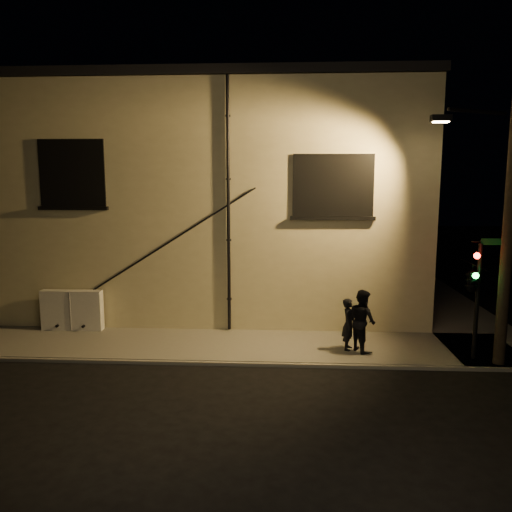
# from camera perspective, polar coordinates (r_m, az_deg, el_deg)

# --- Properties ---
(ground) EXTENTS (90.00, 90.00, 0.00)m
(ground) POSITION_cam_1_polar(r_m,az_deg,el_deg) (14.34, 2.99, -12.44)
(ground) COLOR black
(sidewalk) EXTENTS (21.00, 16.00, 0.12)m
(sidewalk) POSITION_cam_1_polar(r_m,az_deg,el_deg) (18.52, 6.86, -7.40)
(sidewalk) COLOR slate
(sidewalk) RESTS_ON ground
(building) EXTENTS (16.20, 12.23, 8.80)m
(building) POSITION_cam_1_polar(r_m,az_deg,el_deg) (22.59, -4.51, 6.68)
(building) COLOR beige
(building) RESTS_ON ground
(utility_cabinet) EXTENTS (2.07, 0.35, 1.36)m
(utility_cabinet) POSITION_cam_1_polar(r_m,az_deg,el_deg) (18.13, -20.27, -5.81)
(utility_cabinet) COLOR silver
(utility_cabinet) RESTS_ON sidewalk
(pedestrian_a) EXTENTS (0.50, 0.64, 1.56)m
(pedestrian_a) POSITION_cam_1_polar(r_m,az_deg,el_deg) (15.30, 10.52, -7.66)
(pedestrian_a) COLOR black
(pedestrian_a) RESTS_ON sidewalk
(pedestrian_b) EXTENTS (1.02, 1.12, 1.86)m
(pedestrian_b) POSITION_cam_1_polar(r_m,az_deg,el_deg) (15.21, 12.05, -7.22)
(pedestrian_b) COLOR black
(pedestrian_b) RESTS_ON sidewalk
(traffic_signal) EXTENTS (1.13, 1.99, 3.45)m
(traffic_signal) POSITION_cam_1_polar(r_m,az_deg,el_deg) (15.06, 23.53, -2.45)
(traffic_signal) COLOR black
(traffic_signal) RESTS_ON sidewalk
(streetlamp_pole) EXTENTS (2.03, 1.40, 7.51)m
(streetlamp_pole) POSITION_cam_1_polar(r_m,az_deg,el_deg) (14.94, 26.54, 3.17)
(streetlamp_pole) COLOR black
(streetlamp_pole) RESTS_ON ground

